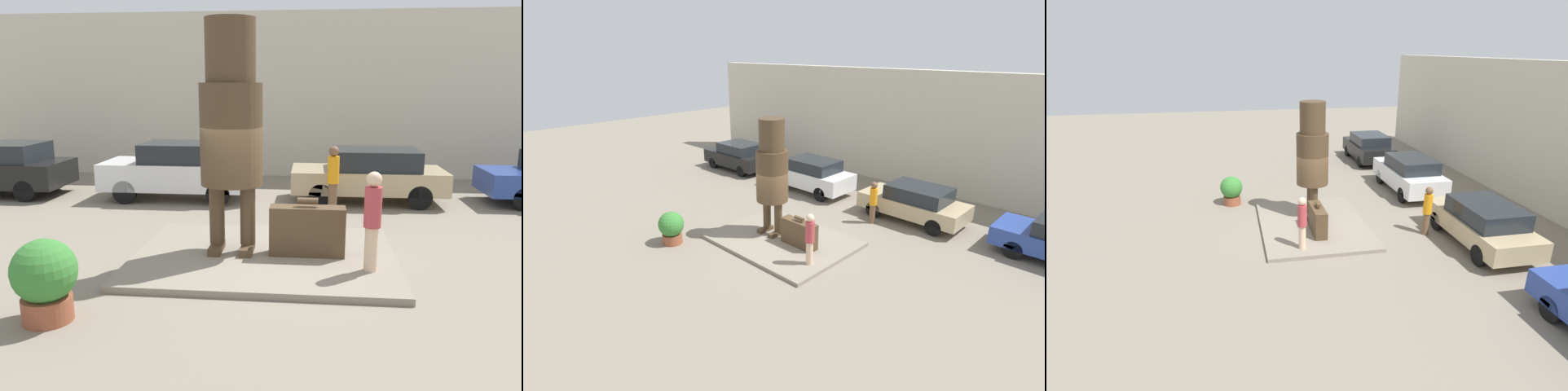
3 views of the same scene
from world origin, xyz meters
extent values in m
plane|color=gray|center=(0.00, 0.00, 0.00)|extent=(60.00, 60.00, 0.00)
cube|color=gray|center=(0.00, 0.00, 0.06)|extent=(4.90, 3.77, 0.12)
cube|color=beige|center=(0.00, 9.24, 2.85)|extent=(28.00, 0.60, 5.71)
cube|color=#4C3823|center=(-0.92, 0.01, 0.20)|extent=(0.23, 0.66, 0.14)
cube|color=#4C3823|center=(-0.33, 0.01, 0.20)|extent=(0.23, 0.66, 0.14)
cylinder|color=#4C3823|center=(-0.92, 0.10, 0.85)|extent=(0.29, 0.29, 1.16)
cylinder|color=#4C3823|center=(-0.33, 0.10, 0.85)|extent=(0.29, 0.29, 1.16)
cylinder|color=#4C3823|center=(-0.63, 0.10, 2.36)|extent=(1.16, 1.16, 1.86)
cylinder|color=#4C3823|center=(-0.63, 0.10, 3.85)|extent=(0.91, 0.91, 1.12)
cube|color=#4C3823|center=(0.80, 0.00, 0.59)|extent=(1.40, 0.41, 0.93)
cylinder|color=#4C3823|center=(0.80, 0.00, 1.16)|extent=(0.38, 0.12, 0.12)
cylinder|color=beige|center=(1.90, -0.73, 0.51)|extent=(0.22, 0.22, 0.78)
cylinder|color=#B23D42|center=(1.90, -0.73, 1.25)|extent=(0.29, 0.29, 0.69)
sphere|color=beige|center=(1.90, -0.73, 1.72)|extent=(0.26, 0.26, 0.26)
cube|color=black|center=(-8.43, 4.97, 0.67)|extent=(4.03, 1.89, 0.72)
cube|color=#1E2328|center=(-8.23, 4.97, 1.30)|extent=(2.21, 1.70, 0.53)
cylinder|color=black|center=(-9.68, 4.12, 0.31)|extent=(0.62, 0.18, 0.62)
cylinder|color=black|center=(-9.68, 5.83, 0.31)|extent=(0.62, 0.18, 0.62)
cylinder|color=black|center=(-7.18, 4.12, 0.31)|extent=(0.62, 0.18, 0.62)
cylinder|color=black|center=(-7.18, 5.83, 0.31)|extent=(0.62, 0.18, 0.62)
cube|color=silver|center=(-2.98, 5.00, 0.71)|extent=(4.24, 1.83, 0.76)
cube|color=#1E2328|center=(-2.77, 5.00, 1.36)|extent=(2.33, 1.65, 0.54)
cylinder|color=black|center=(-4.29, 4.18, 0.33)|extent=(0.66, 0.18, 0.66)
cylinder|color=black|center=(-4.29, 5.83, 0.33)|extent=(0.66, 0.18, 0.66)
cylinder|color=black|center=(-1.66, 4.18, 0.33)|extent=(0.66, 0.18, 0.66)
cylinder|color=black|center=(-1.66, 5.83, 0.33)|extent=(0.66, 0.18, 0.66)
cube|color=tan|center=(2.41, 5.12, 0.63)|extent=(4.21, 1.82, 0.62)
cube|color=#1E2328|center=(2.62, 5.12, 1.22)|extent=(2.31, 1.64, 0.55)
cylinder|color=black|center=(1.11, 4.30, 0.32)|extent=(0.65, 0.18, 0.65)
cylinder|color=black|center=(1.11, 5.94, 0.32)|extent=(0.65, 0.18, 0.65)
cylinder|color=black|center=(3.72, 4.30, 0.32)|extent=(0.65, 0.18, 0.65)
cylinder|color=black|center=(3.72, 5.94, 0.32)|extent=(0.65, 0.18, 0.65)
cylinder|color=black|center=(6.43, 4.46, 0.31)|extent=(0.63, 0.18, 0.63)
cylinder|color=brown|center=(-2.80, -2.85, 0.18)|extent=(0.70, 0.70, 0.36)
sphere|color=#387F33|center=(-2.80, -2.85, 0.74)|extent=(0.90, 0.90, 0.90)
cylinder|color=brown|center=(1.41, 3.72, 0.39)|extent=(0.23, 0.23, 0.78)
cylinder|color=orange|center=(1.41, 3.72, 1.13)|extent=(0.30, 0.30, 0.69)
sphere|color=brown|center=(1.41, 3.72, 1.61)|extent=(0.26, 0.26, 0.26)
camera|label=1|loc=(0.85, -9.15, 3.27)|focal=35.00mm
camera|label=2|loc=(9.33, -9.61, 6.68)|focal=28.00mm
camera|label=3|loc=(13.32, -2.76, 6.13)|focal=28.00mm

